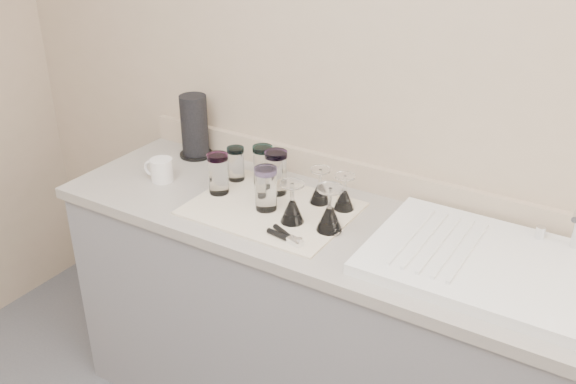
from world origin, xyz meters
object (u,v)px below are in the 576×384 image
Objects in this scene: goblet_front_right at (330,216)px; can_opener at (286,236)px; tumbler_lavender at (266,188)px; goblet_front_left at (292,209)px; tumbler_cyan at (263,165)px; tumbler_teal at (236,163)px; tumbler_purple at (276,172)px; paper_towel_roll at (195,127)px; sink_unit at (509,269)px; goblet_back_left at (320,191)px; white_mug at (161,170)px; goblet_back_right at (344,197)px; tumbler_magenta at (218,173)px.

goblet_front_right is 1.09× the size of can_opener.
tumbler_lavender reaches higher than goblet_front_left.
can_opener is at bearing -46.28° from tumbler_cyan.
tumbler_teal is 0.48m from can_opener.
tumbler_purple is at bearing -26.18° from tumbler_cyan.
sink_unit is at bearing -8.66° from paper_towel_roll.
tumbler_purple reaches higher than tumbler_teal.
sink_unit is 0.82m from tumbler_lavender.
goblet_front_right is 0.60× the size of paper_towel_roll.
tumbler_teal is 0.80× the size of tumbler_purple.
sink_unit is 0.69m from goblet_back_left.
tumbler_lavender is 0.13m from goblet_front_left.
white_mug is at bearing -163.70° from tumbler_purple.
white_mug is 0.27m from paper_towel_roll.
tumbler_cyan is 0.35m from goblet_back_right.
goblet_back_right is 0.16m from goblet_front_right.
paper_towel_roll reaches higher than sink_unit.
white_mug is (-0.73, 0.01, -0.02)m from goblet_front_right.
tumbler_teal reaches higher than can_opener.
tumbler_cyan is 0.42m from goblet_front_right.
tumbler_cyan is at bearing 176.46° from goblet_back_right.
white_mug is (-0.64, 0.13, 0.03)m from can_opener.
goblet_back_right is at bearing 58.58° from goblet_front_left.
tumbler_magenta reaches higher than goblet_back_right.
tumbler_lavender is 1.22× the size of goblet_back_right.
white_mug is (-0.43, -0.13, -0.05)m from tumbler_purple.
tumbler_magenta is at bearing 176.69° from goblet_front_right.
goblet_back_left is at bearing 0.31° from tumbler_teal.
sink_unit is at bearing 2.29° from white_mug.
goblet_front_right reaches higher than can_opener.
tumbler_magenta is at bearing -148.88° from tumbler_purple.
tumbler_cyan is 0.42m from can_opener.
goblet_back_left is at bearing 5.93° from tumbler_purple.
tumbler_teal is at bearing 144.97° from can_opener.
goblet_back_left is at bearing 128.35° from goblet_front_right.
goblet_back_left is 0.90× the size of goblet_front_left.
tumbler_purple is at bearing -174.07° from goblet_back_left.
goblet_back_left is 0.84× the size of goblet_front_right.
can_opener is (-0.09, -0.12, -0.04)m from goblet_front_right.
tumbler_cyan is 1.02× the size of goblet_front_left.
goblet_front_right is at bearing -18.88° from paper_towel_roll.
can_opener is at bearing -39.56° from tumbler_lavender.
paper_towel_roll is (-0.67, 0.38, 0.11)m from can_opener.
goblet_back_left is 0.66m from paper_towel_roll.
tumbler_teal is at bearing 148.63° from tumbler_lavender.
goblet_back_left is 0.62m from white_mug.
goblet_front_right is (-0.56, -0.06, 0.04)m from sink_unit.
tumbler_cyan reaches higher than goblet_front_left.
tumbler_purple is at bearing -175.64° from goblet_back_right.
goblet_front_right is (0.38, -0.18, -0.02)m from tumbler_cyan.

